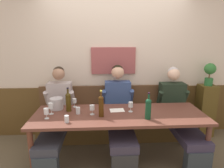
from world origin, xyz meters
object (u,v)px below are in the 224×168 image
at_px(wall_bench, 116,123).
at_px(wine_glass_near_bucket, 51,106).
at_px(person_center_right_seat, 119,112).
at_px(wine_bottle_green_tall, 148,108).
at_px(dining_table, 119,119).
at_px(wine_glass_by_bottle, 74,101).
at_px(wine_glass_left_end, 46,112).
at_px(ice_bucket, 57,104).
at_px(wine_glass_mid_right, 92,108).
at_px(wine_glass_center_rear, 131,105).
at_px(wine_bottle_clear_water, 101,105).
at_px(potted_plant, 210,72).
at_px(wine_bottle_amber_mid, 68,101).
at_px(water_tumbler_center, 78,111).
at_px(person_center_left_seat, 57,113).
at_px(person_right_seat, 178,111).
at_px(water_tumbler_left, 67,119).

xyz_separation_m(wall_bench, wine_glass_near_bucket, (-0.96, -0.63, 0.58)).
bearing_deg(person_center_right_seat, wine_bottle_green_tall, -57.43).
height_order(dining_table, wine_glass_by_bottle, wine_glass_by_bottle).
bearing_deg(wine_glass_left_end, ice_bucket, 80.35).
distance_m(wall_bench, wine_glass_mid_right, 0.96).
bearing_deg(wine_glass_mid_right, wine_glass_near_bucket, 175.46).
height_order(wine_glass_center_rear, wine_glass_mid_right, wine_glass_center_rear).
xyz_separation_m(ice_bucket, wine_glass_center_rear, (1.09, -0.17, 0.01)).
xyz_separation_m(wall_bench, ice_bucket, (-0.92, -0.43, 0.55)).
bearing_deg(wine_bottle_clear_water, potted_plant, 22.30).
bearing_deg(wine_glass_mid_right, wine_bottle_amber_mid, 157.45).
bearing_deg(wine_glass_near_bucket, water_tumbler_center, -2.25).
xyz_separation_m(wine_bottle_amber_mid, wine_glass_center_rear, (0.90, -0.07, -0.05)).
relative_size(wine_glass_center_rear, potted_plant, 0.37).
relative_size(person_center_left_seat, ice_bucket, 6.81).
bearing_deg(person_right_seat, dining_table, -161.82).
bearing_deg(dining_table, wine_glass_near_bucket, 177.48).
relative_size(wine_bottle_clear_water, wine_glass_by_bottle, 2.79).
bearing_deg(person_right_seat, wine_bottle_amber_mid, -173.88).
relative_size(wine_glass_left_end, water_tumbler_center, 1.47).
distance_m(wine_glass_near_bucket, potted_plant, 2.72).
height_order(ice_bucket, water_tumbler_left, ice_bucket).
relative_size(dining_table, wine_glass_by_bottle, 18.23).
bearing_deg(wine_glass_left_end, wine_glass_center_rear, 8.86).
height_order(person_center_right_seat, wine_bottle_amber_mid, person_center_right_seat).
xyz_separation_m(person_center_left_seat, wine_glass_by_bottle, (0.29, -0.02, 0.19)).
height_order(person_right_seat, wine_bottle_amber_mid, person_right_seat).
distance_m(wine_glass_center_rear, water_tumbler_center, 0.75).
bearing_deg(person_center_left_seat, dining_table, -19.20).
xyz_separation_m(wine_bottle_green_tall, water_tumbler_left, (-1.06, -0.05, -0.11)).
relative_size(dining_table, wine_bottle_clear_water, 6.52).
relative_size(person_center_right_seat, wine_glass_center_rear, 9.21).
bearing_deg(water_tumbler_center, wine_bottle_green_tall, -13.28).
bearing_deg(wine_glass_left_end, wine_bottle_amber_mid, 44.89).
bearing_deg(wine_glass_by_bottle, wine_bottle_clear_water, -43.68).
bearing_deg(wine_glass_mid_right, wine_bottle_green_tall, -14.45).
bearing_deg(wall_bench, water_tumbler_left, -127.09).
distance_m(wall_bench, wine_bottle_green_tall, 1.12).
relative_size(wall_bench, wine_glass_by_bottle, 20.48).
bearing_deg(water_tumbler_center, wine_glass_by_bottle, 106.58).
bearing_deg(water_tumbler_left, person_right_seat, 18.78).
relative_size(water_tumbler_center, water_tumbler_left, 1.07).
relative_size(person_center_right_seat, wine_glass_left_end, 9.29).
relative_size(ice_bucket, wine_bottle_amber_mid, 0.55).
relative_size(ice_bucket, potted_plant, 0.49).
distance_m(wine_bottle_amber_mid, wine_glass_center_rear, 0.90).
relative_size(wine_glass_near_bucket, water_tumbler_left, 1.78).
bearing_deg(person_right_seat, wine_glass_left_end, -167.55).
relative_size(wine_bottle_clear_water, wine_glass_mid_right, 2.70).
height_order(person_center_left_seat, wine_glass_by_bottle, person_center_left_seat).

